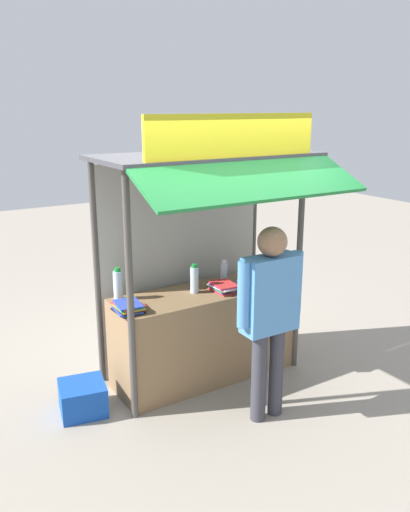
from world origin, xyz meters
TOP-DOWN VIEW (x-y plane):
  - ground_plane at (0.00, 0.00)m, footprint 20.00×20.00m
  - stall_counter at (0.00, 0.00)m, footprint 1.81×0.60m
  - stall_structure at (0.00, 0.10)m, footprint 2.01×1.49m
  - water_bottle_far_left at (0.28, 0.10)m, footprint 0.07×0.07m
  - water_bottle_center at (-0.11, 0.02)m, footprint 0.08×0.08m
  - water_bottle_back_left at (-0.79, 0.23)m, footprint 0.08×0.08m
  - magazine_stack_back_right at (-0.84, -0.09)m, footprint 0.25×0.30m
  - magazine_stack_mid_right at (0.15, -0.10)m, footprint 0.24×0.30m
  - magazine_stack_mid_left at (0.40, -0.24)m, footprint 0.26×0.25m
  - banana_bunch_inner_left at (-0.01, -0.40)m, footprint 0.09×0.09m
  - banana_bunch_rightmost at (-0.58, -0.40)m, footprint 0.10×0.10m
  - vendor_person at (0.07, -0.89)m, footprint 0.64×0.24m
  - plastic_crate at (-1.26, 0.01)m, footprint 0.46×0.46m

SIDE VIEW (x-z plane):
  - ground_plane at x=0.00m, z-range 0.00..0.00m
  - plastic_crate at x=-1.26m, z-range 0.00..0.27m
  - stall_counter at x=0.00m, z-range 0.00..0.89m
  - magazine_stack_back_right at x=-0.84m, z-range 0.89..0.97m
  - magazine_stack_mid_right at x=0.15m, z-range 0.89..0.98m
  - magazine_stack_mid_left at x=0.40m, z-range 0.89..0.99m
  - water_bottle_far_left at x=0.28m, z-range 0.89..1.13m
  - vendor_person at x=0.07m, z-range 0.17..1.86m
  - water_bottle_center at x=-0.11m, z-range 0.89..1.17m
  - water_bottle_back_left at x=-0.79m, z-range 0.88..1.19m
  - stall_structure at x=0.00m, z-range 0.26..2.80m
  - banana_bunch_inner_left at x=-0.01m, z-range 1.72..2.00m
  - banana_bunch_rightmost at x=-0.58m, z-range 1.79..2.02m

